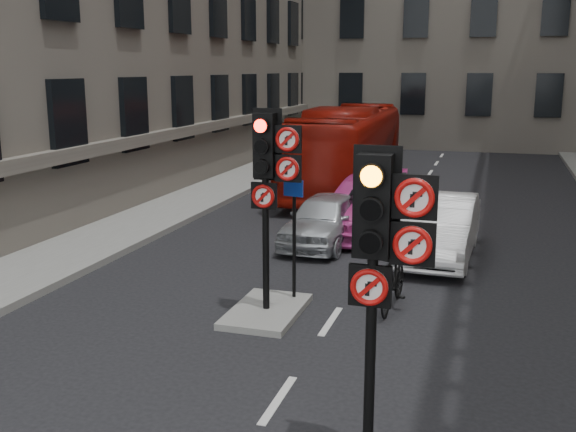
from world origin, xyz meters
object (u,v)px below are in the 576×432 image
Objects in this scene: signal_far at (270,167)px; motorcyclist at (358,208)px; info_sign at (294,222)px; car_pink at (365,205)px; car_silver at (325,219)px; car_white at (440,227)px; motorcycle at (393,279)px; bus_red at (347,149)px; signal_near at (381,240)px.

signal_far is 6.23m from motorcyclist.
signal_far reaches higher than info_sign.
car_silver is at bearing -113.32° from car_pink.
info_sign is at bearing -92.78° from car_pink.
info_sign is at bearing -118.30° from car_white.
car_white is 2.39× the size of motorcycle.
car_pink is at bearing 99.02° from info_sign.
motorcyclist reaches higher than motorcycle.
car_pink reaches higher than car_silver.
bus_red is at bearing -77.23° from motorcyclist.
motorcycle is (3.49, -11.98, -0.95)m from bus_red.
signal_far reaches higher than bus_red.
info_sign reaches higher than car_pink.
info_sign is (-0.19, -5.19, 0.76)m from motorcyclist.
bus_red is at bearing 109.90° from motorcycle.
motorcycle is at bearing 96.32° from signal_near.
bus_red is at bearing 101.90° from car_silver.
bus_red reaches higher than car_silver.
motorcycle is 5.19m from motorcyclist.
car_silver is at bearing 107.43° from info_sign.
motorcycle is at bearing 106.54° from motorcyclist.
signal_near reaches higher than motorcycle.
signal_near is 0.95× the size of car_silver.
signal_far is 2.18× the size of motorcyclist.
motorcycle is (-0.52, -3.75, -0.17)m from car_white.
car_pink is at bearing 109.30° from motorcycle.
car_white is (2.87, -0.40, 0.09)m from car_silver.
signal_near is 2.18× the size of motorcyclist.
motorcyclist is at bearing -76.95° from bus_red.
car_white is 9.19m from bus_red.
motorcycle is at bearing 26.22° from signal_far.
info_sign is (-2.35, -4.02, 0.85)m from car_white.
car_silver reaches higher than motorcycle.
info_sign is (-2.39, 4.74, -1.00)m from signal_near.
car_white is at bearing 61.66° from signal_far.
car_silver is at bearing 45.09° from motorcyclist.
car_white is at bearing 70.45° from info_sign.
info_sign is at bearing -79.73° from car_silver.
car_white reaches higher than car_silver.
motorcyclist is (0.00, -0.96, 0.09)m from car_pink.
car_silver is at bearing 123.14° from motorcycle.
signal_near is at bearing -68.81° from car_silver.
signal_far is 1.58× the size of info_sign.
motorcycle is (1.64, -5.87, -0.17)m from car_pink.
signal_near reaches higher than motorcyclist.
signal_near is 5.40m from info_sign.
car_white is 0.88× the size of car_pink.
motorcyclist is (-2.16, 1.16, 0.09)m from car_white.
car_silver is at bearing 174.06° from car_white.
motorcycle is (-0.55, 5.01, -2.03)m from signal_near.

